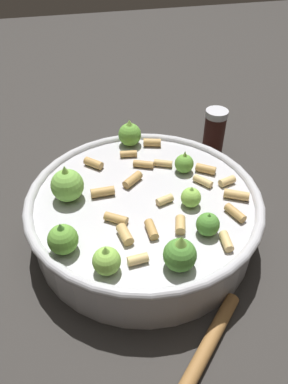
# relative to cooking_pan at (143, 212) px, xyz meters

# --- Properties ---
(ground_plane) EXTENTS (2.40, 2.40, 0.00)m
(ground_plane) POSITION_rel_cooking_pan_xyz_m (0.00, -0.00, -0.04)
(ground_plane) COLOR #2D2B28
(cooking_pan) EXTENTS (0.32, 0.32, 0.12)m
(cooking_pan) POSITION_rel_cooking_pan_xyz_m (0.00, 0.00, 0.00)
(cooking_pan) COLOR #B7B7BC
(cooking_pan) RESTS_ON ground
(pepper_shaker) EXTENTS (0.04, 0.04, 0.09)m
(pepper_shaker) POSITION_rel_cooking_pan_xyz_m (0.17, -0.18, 0.00)
(pepper_shaker) COLOR #33140F
(pepper_shaker) RESTS_ON ground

